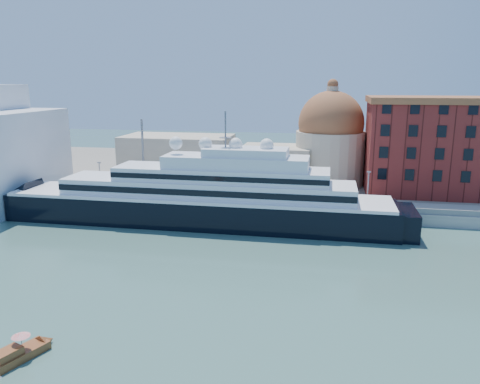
# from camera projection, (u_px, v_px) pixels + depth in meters

# --- Properties ---
(ground) EXTENTS (400.00, 400.00, 0.00)m
(ground) POSITION_uv_depth(u_px,v_px,m) (186.00, 267.00, 74.52)
(ground) COLOR #345A54
(ground) RESTS_ON ground
(quay) EXTENTS (180.00, 10.00, 2.50)m
(quay) POSITION_uv_depth(u_px,v_px,m) (230.00, 205.00, 106.73)
(quay) COLOR gray
(quay) RESTS_ON ground
(land) EXTENTS (260.00, 72.00, 2.00)m
(land) POSITION_uv_depth(u_px,v_px,m) (257.00, 172.00, 145.97)
(land) COLOR slate
(land) RESTS_ON ground
(quay_fence) EXTENTS (180.00, 0.10, 1.20)m
(quay_fence) POSITION_uv_depth(u_px,v_px,m) (226.00, 202.00, 102.00)
(quay_fence) COLOR slate
(quay_fence) RESTS_ON quay
(superyacht) EXTENTS (90.45, 12.54, 27.03)m
(superyacht) POSITION_uv_depth(u_px,v_px,m) (185.00, 201.00, 96.70)
(superyacht) COLOR black
(superyacht) RESTS_ON ground
(service_barge) EXTENTS (14.06, 5.80, 3.08)m
(service_barge) POSITION_uv_depth(u_px,v_px,m) (45.00, 214.00, 100.90)
(service_barge) COLOR white
(service_barge) RESTS_ON ground
(water_taxi) EXTENTS (4.38, 6.86, 3.09)m
(water_taxi) POSITION_uv_depth(u_px,v_px,m) (17.00, 354.00, 49.31)
(water_taxi) COLOR brown
(water_taxi) RESTS_ON ground
(warehouse) EXTENTS (43.00, 19.00, 23.25)m
(warehouse) POSITION_uv_depth(u_px,v_px,m) (458.00, 146.00, 111.61)
(warehouse) COLOR maroon
(warehouse) RESTS_ON land
(church) EXTENTS (66.00, 18.00, 25.50)m
(church) POSITION_uv_depth(u_px,v_px,m) (271.00, 149.00, 126.00)
(church) COLOR beige
(church) RESTS_ON land
(lamp_posts) EXTENTS (120.80, 2.40, 18.00)m
(lamp_posts) POSITION_uv_depth(u_px,v_px,m) (173.00, 167.00, 105.38)
(lamp_posts) COLOR slate
(lamp_posts) RESTS_ON quay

